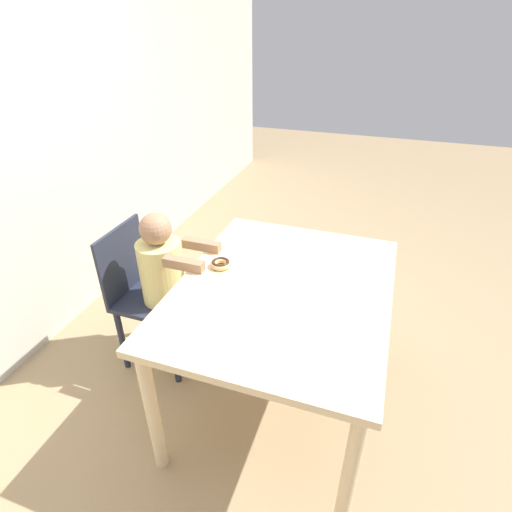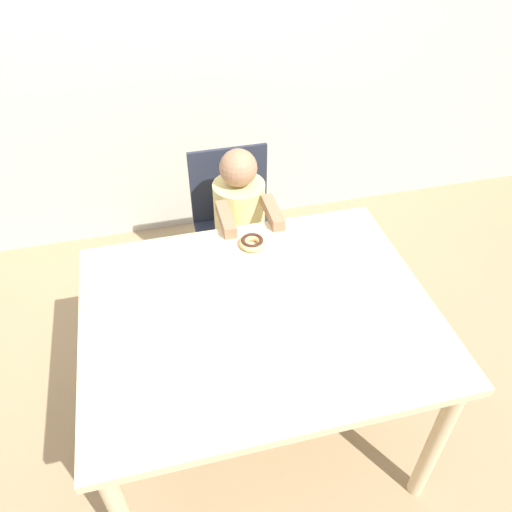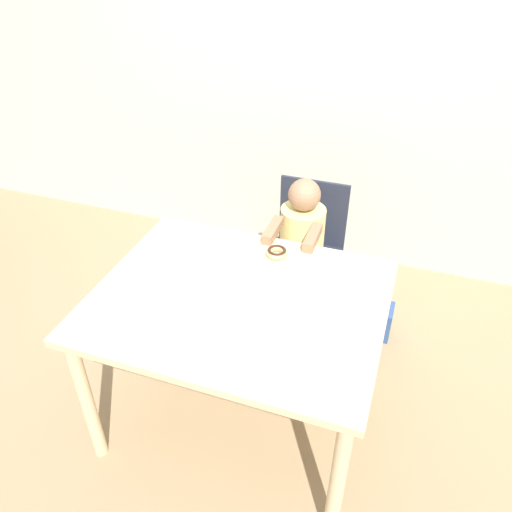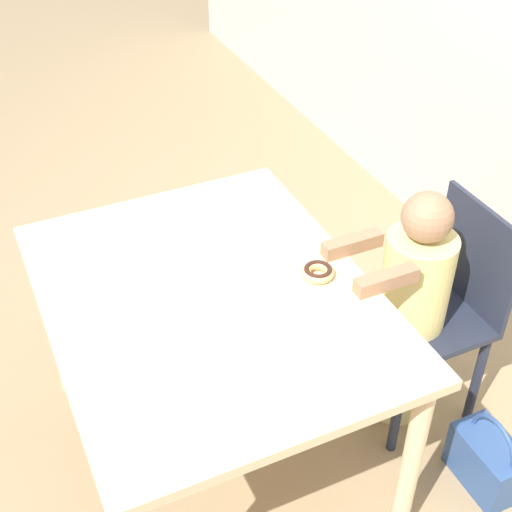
{
  "view_description": "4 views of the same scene",
  "coord_description": "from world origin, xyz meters",
  "px_view_note": "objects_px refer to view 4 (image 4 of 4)",
  "views": [
    {
      "loc": [
        -1.47,
        -0.37,
        1.83
      ],
      "look_at": [
        0.03,
        0.14,
        0.88
      ],
      "focal_mm": 28.0,
      "sensor_mm": 36.0,
      "label": 1
    },
    {
      "loc": [
        -0.29,
        -1.14,
        2.04
      ],
      "look_at": [
        0.03,
        0.14,
        0.88
      ],
      "focal_mm": 35.0,
      "sensor_mm": 36.0,
      "label": 2
    },
    {
      "loc": [
        0.6,
        -1.49,
        2.11
      ],
      "look_at": [
        0.03,
        0.14,
        0.88
      ],
      "focal_mm": 35.0,
      "sensor_mm": 36.0,
      "label": 3
    },
    {
      "loc": [
        1.55,
        -0.55,
        2.17
      ],
      "look_at": [
        0.03,
        0.14,
        0.88
      ],
      "focal_mm": 50.0,
      "sensor_mm": 36.0,
      "label": 4
    }
  ],
  "objects_px": {
    "chair": "(435,311)",
    "child_figure": "(409,312)",
    "donut": "(318,272)",
    "handbag": "(487,460)"
  },
  "relations": [
    {
      "from": "donut",
      "to": "handbag",
      "type": "xyz_separation_m",
      "value": [
        0.44,
        0.46,
        -0.67
      ]
    },
    {
      "from": "chair",
      "to": "handbag",
      "type": "bearing_deg",
      "value": -2.68
    },
    {
      "from": "chair",
      "to": "child_figure",
      "type": "bearing_deg",
      "value": -90.0
    },
    {
      "from": "child_figure",
      "to": "handbag",
      "type": "distance_m",
      "value": 0.58
    },
    {
      "from": "chair",
      "to": "donut",
      "type": "relative_size",
      "value": 8.36
    },
    {
      "from": "donut",
      "to": "handbag",
      "type": "height_order",
      "value": "donut"
    },
    {
      "from": "handbag",
      "to": "child_figure",
      "type": "bearing_deg",
      "value": -166.61
    },
    {
      "from": "child_figure",
      "to": "donut",
      "type": "bearing_deg",
      "value": -94.51
    },
    {
      "from": "donut",
      "to": "handbag",
      "type": "relative_size",
      "value": 0.33
    },
    {
      "from": "child_figure",
      "to": "donut",
      "type": "relative_size",
      "value": 9.54
    }
  ]
}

